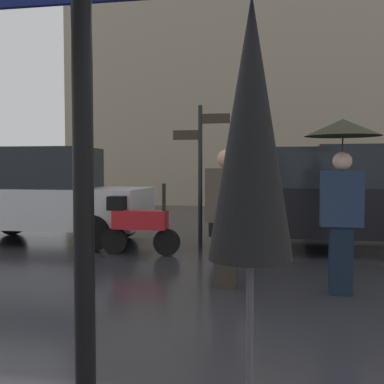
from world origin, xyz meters
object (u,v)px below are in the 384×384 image
at_px(parked_scooter, 138,223).
at_px(street_signpost, 201,161).
at_px(folded_patio_umbrella_near, 251,145).
at_px(parked_car_distant, 44,195).
at_px(parked_car_right, 336,199).
at_px(pedestrian_with_umbrella, 342,165).
at_px(pedestrian_with_bag, 227,210).
at_px(parked_car_left, 376,188).

bearing_deg(parked_scooter, street_signpost, 61.18).
relative_size(folded_patio_umbrella_near, parked_car_distant, 0.58).
height_order(parked_car_right, street_signpost, street_signpost).
bearing_deg(folded_patio_umbrella_near, parked_scooter, 112.04).
relative_size(pedestrian_with_umbrella, parked_car_right, 0.46).
distance_m(parked_car_right, parked_car_distant, 5.66).
bearing_deg(pedestrian_with_bag, folded_patio_umbrella_near, 50.72).
height_order(pedestrian_with_bag, parked_scooter, pedestrian_with_bag).
xyz_separation_m(parked_car_left, parked_car_distant, (-6.93, -3.11, -0.06)).
bearing_deg(parked_car_distant, parked_scooter, 149.66).
bearing_deg(pedestrian_with_umbrella, parked_scooter, 20.10).
bearing_deg(pedestrian_with_umbrella, parked_car_left, -50.90).
bearing_deg(parked_car_right, parked_car_distant, 0.04).
bearing_deg(parked_car_left, parked_scooter, -152.36).
bearing_deg(parked_car_distant, pedestrian_with_bag, 137.31).
bearing_deg(parked_scooter, pedestrian_with_umbrella, -18.71).
height_order(folded_patio_umbrella_near, pedestrian_with_umbrella, folded_patio_umbrella_near).
bearing_deg(pedestrian_with_bag, parked_scooter, -95.48).
bearing_deg(street_signpost, folded_patio_umbrella_near, -78.46).
distance_m(folded_patio_umbrella_near, street_signpost, 6.79).
xyz_separation_m(folded_patio_umbrella_near, parked_scooter, (-2.29, 5.65, -1.06)).
distance_m(pedestrian_with_bag, parked_car_right, 3.39).
relative_size(parked_car_left, parked_car_distant, 1.12).
distance_m(pedestrian_with_umbrella, parked_car_left, 6.37).
bearing_deg(pedestrian_with_bag, parked_car_right, -166.10).
bearing_deg(street_signpost, parked_scooter, -133.08).
height_order(pedestrian_with_bag, street_signpost, street_signpost).
bearing_deg(parked_car_distant, pedestrian_with_umbrella, 144.38).
distance_m(pedestrian_with_bag, street_signpost, 3.15).
bearing_deg(pedestrian_with_umbrella, parked_car_distant, 23.61).
height_order(parked_scooter, parked_car_right, parked_car_right).
height_order(parked_car_left, parked_car_distant, parked_car_left).
relative_size(parked_scooter, parked_car_distant, 0.35).
bearing_deg(street_signpost, pedestrian_with_bag, -74.29).
bearing_deg(parked_car_distant, folded_patio_umbrella_near, 118.16).
bearing_deg(parked_car_distant, parked_car_right, 173.73).
bearing_deg(folded_patio_umbrella_near, parked_car_right, 80.56).
distance_m(pedestrian_with_umbrella, parked_scooter, 3.86).
xyz_separation_m(pedestrian_with_umbrella, street_signpost, (-2.20, 3.03, 0.09)).
bearing_deg(parked_car_right, pedestrian_with_umbrella, 85.19).
bearing_deg(pedestrian_with_umbrella, parked_car_right, -41.89).
distance_m(parked_scooter, parked_car_right, 3.56).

